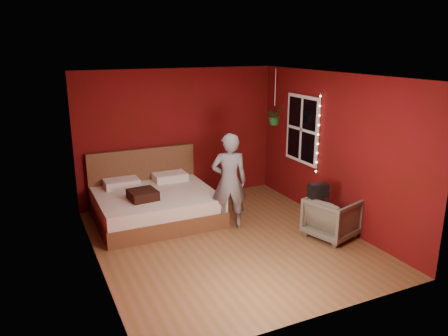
{
  "coord_description": "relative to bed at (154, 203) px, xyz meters",
  "views": [
    {
      "loc": [
        -2.77,
        -5.76,
        3.05
      ],
      "look_at": [
        0.12,
        0.4,
        1.1
      ],
      "focal_mm": 35.0,
      "sensor_mm": 36.0,
      "label": 1
    }
  ],
  "objects": [
    {
      "name": "floor",
      "position": [
        0.78,
        -1.42,
        -0.29
      ],
      "size": [
        4.5,
        4.5,
        0.0
      ],
      "primitive_type": "plane",
      "color": "brown",
      "rests_on": "ground"
    },
    {
      "name": "room_walls",
      "position": [
        0.78,
        -1.42,
        1.38
      ],
      "size": [
        4.04,
        4.54,
        2.62
      ],
      "color": "maroon",
      "rests_on": "ground"
    },
    {
      "name": "window",
      "position": [
        2.75,
        -0.52,
        1.21
      ],
      "size": [
        0.05,
        0.97,
        1.27
      ],
      "color": "white",
      "rests_on": "room_walls"
    },
    {
      "name": "fairy_lights",
      "position": [
        2.72,
        -1.05,
        1.21
      ],
      "size": [
        0.04,
        0.04,
        1.45
      ],
      "color": "silver",
      "rests_on": "room_walls"
    },
    {
      "name": "bed",
      "position": [
        0.0,
        0.0,
        0.0
      ],
      "size": [
        2.06,
        1.75,
        1.13
      ],
      "color": "brown",
      "rests_on": "ground"
    },
    {
      "name": "person",
      "position": [
        1.04,
        -0.92,
        0.53
      ],
      "size": [
        0.7,
        0.57,
        1.65
      ],
      "primitive_type": "imported",
      "rotation": [
        0.0,
        0.0,
        2.81
      ],
      "color": "slate",
      "rests_on": "ground"
    },
    {
      "name": "armchair",
      "position": [
        2.38,
        -1.98,
        0.04
      ],
      "size": [
        0.92,
        0.91,
        0.68
      ],
      "primitive_type": "imported",
      "rotation": [
        0.0,
        0.0,
        1.87
      ],
      "color": "#62614D",
      "rests_on": "ground"
    },
    {
      "name": "handbag",
      "position": [
        2.17,
        -1.86,
        0.49
      ],
      "size": [
        0.34,
        0.21,
        0.22
      ],
      "primitive_type": "cube",
      "rotation": [
        0.0,
        0.0,
        -0.16
      ],
      "color": "black",
      "rests_on": "armchair"
    },
    {
      "name": "throw_pillow",
      "position": [
        -0.28,
        -0.32,
        0.3
      ],
      "size": [
        0.49,
        0.49,
        0.16
      ],
      "primitive_type": "cube",
      "rotation": [
        0.0,
        0.0,
        0.09
      ],
      "color": "#321810",
      "rests_on": "bed"
    },
    {
      "name": "hanging_plant",
      "position": [
        2.37,
        -0.15,
        1.44
      ],
      "size": [
        0.39,
        0.35,
        1.05
      ],
      "color": "silver",
      "rests_on": "room_walls"
    }
  ]
}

